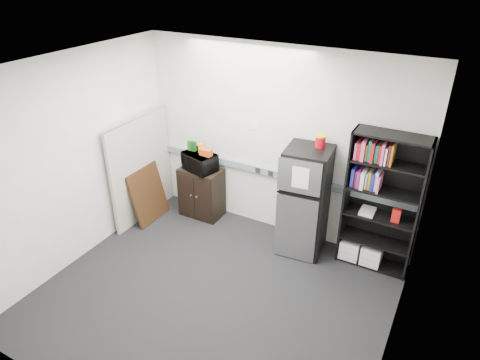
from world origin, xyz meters
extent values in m
plane|color=black|center=(0.00, 0.00, 0.00)|extent=(4.00, 4.00, 0.00)
cube|color=silver|center=(0.00, 1.75, 1.35)|extent=(4.00, 0.02, 2.70)
cube|color=silver|center=(2.00, 0.00, 1.35)|extent=(0.02, 3.50, 2.70)
cube|color=silver|center=(-2.00, 0.00, 1.35)|extent=(0.02, 3.50, 2.70)
cube|color=white|center=(0.00, 0.00, 2.70)|extent=(4.00, 3.50, 0.02)
cube|color=slate|center=(0.00, 1.72, 0.90)|extent=(3.92, 0.05, 0.10)
cube|color=white|center=(-0.35, 1.74, 1.55)|extent=(0.14, 0.00, 0.10)
cube|color=black|center=(1.09, 1.56, 0.93)|extent=(0.02, 0.34, 1.85)
cube|color=black|center=(1.97, 1.56, 0.93)|extent=(0.02, 0.34, 1.85)
cube|color=black|center=(1.53, 1.72, 0.93)|extent=(0.90, 0.02, 1.85)
cube|color=black|center=(1.53, 1.56, 1.84)|extent=(0.90, 0.34, 0.02)
cube|color=black|center=(1.53, 1.56, 0.02)|extent=(0.85, 0.32, 0.03)
cube|color=black|center=(1.53, 1.56, 0.37)|extent=(0.85, 0.32, 0.03)
cube|color=black|center=(1.53, 1.56, 0.74)|extent=(0.85, 0.32, 0.02)
cube|color=black|center=(1.53, 1.56, 1.11)|extent=(0.85, 0.32, 0.02)
cube|color=black|center=(1.53, 1.56, 1.48)|extent=(0.85, 0.32, 0.02)
cube|color=white|center=(1.25, 1.55, 0.16)|extent=(0.25, 0.30, 0.25)
cube|color=white|center=(1.53, 1.55, 0.16)|extent=(0.25, 0.30, 0.25)
cube|color=gray|center=(-1.90, 1.08, 0.80)|extent=(0.05, 1.30, 1.60)
cube|color=#B2B2B7|center=(-1.90, 1.08, 1.61)|extent=(0.06, 1.30, 0.02)
cube|color=black|center=(-1.12, 1.50, 0.40)|extent=(0.63, 0.40, 0.79)
cube|color=black|center=(-1.27, 1.30, 0.40)|extent=(0.29, 0.01, 0.70)
cube|color=black|center=(-0.97, 1.30, 0.40)|extent=(0.29, 0.01, 0.70)
cylinder|color=#B2B2B7|center=(-1.17, 1.29, 0.44)|extent=(0.02, 0.02, 0.02)
cylinder|color=#B2B2B7|center=(-1.07, 1.29, 0.44)|extent=(0.02, 0.02, 0.02)
imported|color=black|center=(-1.12, 1.48, 0.93)|extent=(0.57, 0.46, 0.27)
cube|color=#195117|center=(-1.30, 1.52, 1.14)|extent=(0.08, 0.07, 0.15)
cube|color=#0D390F|center=(-1.23, 1.52, 1.14)|extent=(0.07, 0.05, 0.15)
cube|color=orange|center=(-1.10, 1.52, 1.14)|extent=(0.08, 0.06, 0.14)
cube|color=#C53C13|center=(-0.99, 1.47, 1.12)|extent=(0.19, 0.12, 0.10)
cube|color=black|center=(0.58, 1.43, 0.75)|extent=(0.63, 0.63, 1.50)
cube|color=#A9A9AE|center=(0.58, 1.13, 1.26)|extent=(0.55, 0.08, 0.45)
cube|color=#A9A9AE|center=(0.58, 1.13, 0.49)|extent=(0.55, 0.08, 0.96)
cube|color=black|center=(0.58, 1.12, 1.00)|extent=(0.54, 0.06, 0.03)
cube|color=white|center=(0.60, 1.12, 1.26)|extent=(0.21, 0.02, 0.28)
cube|color=black|center=(0.58, 1.43, 1.51)|extent=(0.63, 0.63, 0.02)
cylinder|color=#B00814|center=(0.68, 1.55, 1.60)|extent=(0.13, 0.13, 0.16)
cylinder|color=gold|center=(0.68, 1.55, 1.69)|extent=(0.13, 0.13, 0.02)
cube|color=black|center=(-1.77, 1.02, 0.43)|extent=(0.23, 0.66, 0.84)
cube|color=beige|center=(-1.75, 1.02, 0.43)|extent=(0.17, 0.56, 0.71)
camera|label=1|loc=(2.16, -3.26, 3.68)|focal=32.00mm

